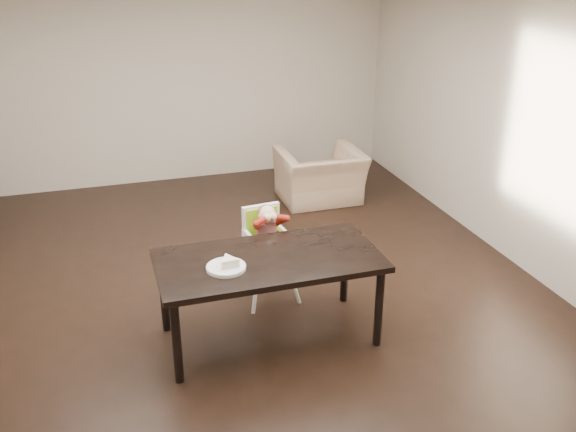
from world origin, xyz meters
The scene contains 6 objects.
ground centered at (0.00, 0.00, 0.00)m, with size 7.00×7.00×0.00m, color black.
room_walls centered at (0.00, 0.00, 1.86)m, with size 6.02×7.02×2.71m.
dining_table centered at (0.20, -0.63, 0.67)m, with size 1.80×0.90×0.75m.
high_chair centered at (0.36, 0.04, 0.66)m, with size 0.43×0.43×0.93m.
plate centered at (-0.16, -0.72, 0.78)m, with size 0.40×0.40×0.09m.
armchair centered at (1.65, 2.13, 0.45)m, with size 1.02×0.66×0.89m, color tan.
Camera 1 is at (-1.02, -5.05, 3.11)m, focal length 40.00 mm.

